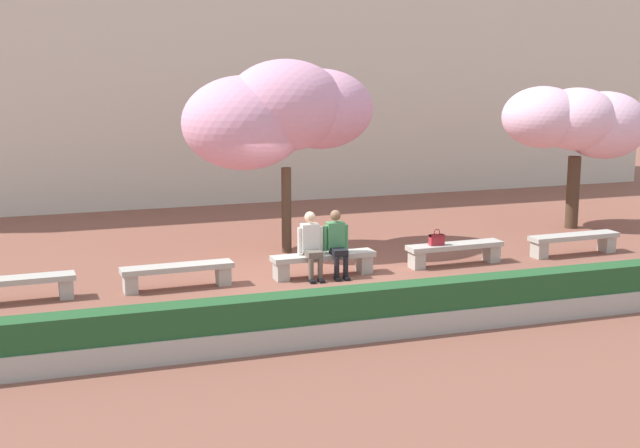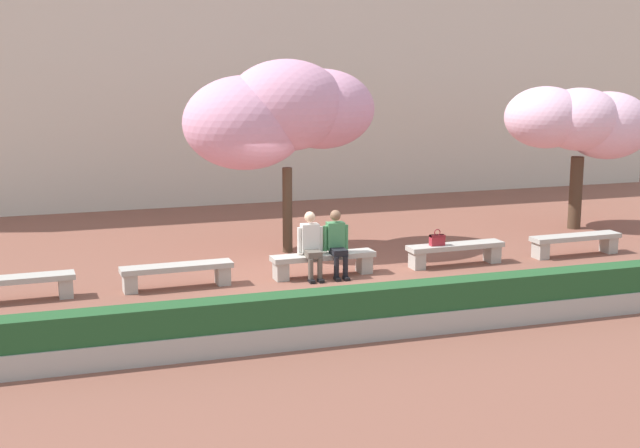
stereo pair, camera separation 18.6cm
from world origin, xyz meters
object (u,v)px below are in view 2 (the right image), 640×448
at_px(stone_bench_near_west, 177,272).
at_px(cherry_tree_main, 280,113).
at_px(person_seated_right, 337,241).
at_px(stone_bench_near_east, 455,250).
at_px(handbag, 437,239).
at_px(cherry_tree_secondary, 580,122).
at_px(stone_bench_center, 323,261).
at_px(stone_bench_west_end, 14,284).
at_px(stone_bench_east_end, 575,241).
at_px(person_seated_left, 311,243).

xyz_separation_m(stone_bench_near_west, cherry_tree_main, (2.67, 2.37, 2.70)).
bearing_deg(person_seated_right, stone_bench_near_west, 179.02).
relative_size(stone_bench_near_east, handbag, 6.14).
distance_m(stone_bench_near_west, cherry_tree_secondary, 10.87).
xyz_separation_m(stone_bench_center, person_seated_right, (0.26, -0.05, 0.39)).
bearing_deg(stone_bench_near_east, stone_bench_west_end, 180.00).
bearing_deg(stone_bench_west_end, handbag, -0.20).
bearing_deg(cherry_tree_main, stone_bench_near_west, -138.35).
distance_m(stone_bench_west_end, person_seated_right, 5.98).
relative_size(stone_bench_near_east, person_seated_right, 1.61).
xyz_separation_m(stone_bench_near_east, person_seated_right, (-2.60, -0.05, 0.39)).
bearing_deg(stone_bench_east_end, cherry_tree_secondary, 56.40).
bearing_deg(person_seated_right, stone_bench_west_end, 179.49).
relative_size(stone_bench_near_east, cherry_tree_secondary, 0.57).
distance_m(stone_bench_near_east, cherry_tree_main, 4.71).
bearing_deg(cherry_tree_secondary, person_seated_right, -159.69).
relative_size(stone_bench_east_end, cherry_tree_secondary, 0.57).
distance_m(stone_bench_near_west, handbag, 5.28).
distance_m(stone_bench_near_west, stone_bench_near_east, 5.71).
bearing_deg(stone_bench_near_east, stone_bench_center, 180.00).
bearing_deg(stone_bench_east_end, stone_bench_near_west, 180.00).
xyz_separation_m(stone_bench_east_end, cherry_tree_secondary, (1.73, 2.60, 2.32)).
relative_size(person_seated_right, cherry_tree_main, 0.31).
xyz_separation_m(stone_bench_near_west, cherry_tree_secondary, (10.29, 2.60, 2.32)).
bearing_deg(handbag, cherry_tree_main, 137.36).
distance_m(stone_bench_west_end, cherry_tree_main, 6.59).
distance_m(stone_bench_east_end, handbag, 3.30).
distance_m(person_seated_right, handbag, 2.17).
bearing_deg(stone_bench_west_end, stone_bench_near_east, 0.00).
height_order(stone_bench_center, stone_bench_east_end, same).
bearing_deg(stone_bench_west_end, cherry_tree_secondary, 11.20).
distance_m(stone_bench_west_end, stone_bench_near_west, 2.85).
xyz_separation_m(person_seated_right, handbag, (2.17, 0.03, -0.12)).
bearing_deg(cherry_tree_main, handbag, -42.64).
bearing_deg(person_seated_left, cherry_tree_secondary, 19.03).
height_order(stone_bench_west_end, stone_bench_near_west, same).
xyz_separation_m(stone_bench_center, stone_bench_east_end, (5.71, 0.00, 0.00)).
bearing_deg(person_seated_left, cherry_tree_main, 88.14).
relative_size(cherry_tree_main, cherry_tree_secondary, 1.16).
distance_m(stone_bench_east_end, cherry_tree_secondary, 3.89).
bearing_deg(cherry_tree_main, cherry_tree_secondary, 1.73).
bearing_deg(handbag, stone_bench_center, 179.33).
distance_m(stone_bench_west_end, handbag, 8.14).
distance_m(stone_bench_west_end, person_seated_left, 5.46).
bearing_deg(stone_bench_center, stone_bench_near_west, 180.00).
bearing_deg(person_seated_right, stone_bench_near_east, 1.18).
bearing_deg(handbag, person_seated_right, -179.34).
bearing_deg(stone_bench_center, cherry_tree_main, 94.48).
distance_m(stone_bench_near_east, stone_bench_east_end, 2.85).
relative_size(stone_bench_east_end, cherry_tree_main, 0.49).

